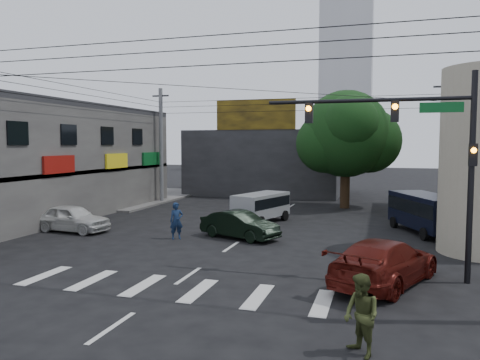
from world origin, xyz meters
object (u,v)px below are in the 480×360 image
at_px(utility_pole_far_right, 443,146).
at_px(silver_minivan, 261,208).
at_px(street_tree, 346,134).
at_px(traffic_officer, 176,221).
at_px(dark_sedan, 240,225).
at_px(navy_van, 426,214).
at_px(utility_pole_far_left, 161,146).
at_px(maroon_sedan, 385,262).
at_px(white_compact, 72,218).
at_px(traffic_gantry, 419,142).
at_px(pedestrian_olive, 361,315).

bearing_deg(utility_pole_far_right, silver_minivan, -147.00).
distance_m(street_tree, traffic_officer, 16.46).
bearing_deg(silver_minivan, dark_sedan, -160.26).
bearing_deg(navy_van, silver_minivan, 62.09).
bearing_deg(utility_pole_far_left, maroon_sedan, -46.16).
distance_m(maroon_sedan, traffic_officer, 11.09).
xyz_separation_m(street_tree, navy_van, (4.91, -8.88, -4.44)).
relative_size(white_compact, silver_minivan, 1.00).
xyz_separation_m(traffic_gantry, traffic_officer, (-11.00, 3.91, -3.91)).
bearing_deg(dark_sedan, utility_pole_far_left, 62.05).
xyz_separation_m(white_compact, silver_minivan, (9.11, 5.84, 0.15)).
bearing_deg(navy_van, utility_pole_far_right, -34.25).
distance_m(utility_pole_far_left, silver_minivan, 12.90).
bearing_deg(white_compact, pedestrian_olive, -119.30).
distance_m(white_compact, navy_van, 19.05).
bearing_deg(street_tree, utility_pole_far_left, -176.05).
distance_m(dark_sedan, navy_van, 10.01).
xyz_separation_m(traffic_gantry, white_compact, (-17.29, 4.11, -4.10)).
relative_size(silver_minivan, navy_van, 0.80).
xyz_separation_m(street_tree, maroon_sedan, (2.78, -18.99, -4.70)).
distance_m(street_tree, white_compact, 19.92).
xyz_separation_m(utility_pole_far_left, utility_pole_far_right, (21.00, 0.00, 0.00)).
relative_size(traffic_gantry, white_compact, 1.62).
xyz_separation_m(white_compact, navy_van, (18.38, 5.02, 0.30)).
height_order(maroon_sedan, traffic_officer, traffic_officer).
xyz_separation_m(navy_van, pedestrian_olive, (-2.66, -15.88, -0.11)).
bearing_deg(traffic_gantry, utility_pole_far_left, 137.14).
bearing_deg(navy_van, pedestrian_olive, 147.67).
xyz_separation_m(traffic_officer, pedestrian_olive, (9.43, -10.67, 0.01)).
distance_m(traffic_officer, pedestrian_olive, 14.24).
height_order(dark_sedan, navy_van, navy_van).
height_order(utility_pole_far_left, maroon_sedan, utility_pole_far_left).
height_order(traffic_gantry, silver_minivan, traffic_gantry).
bearing_deg(silver_minivan, navy_van, -77.14).
bearing_deg(pedestrian_olive, traffic_gantry, 127.31).
relative_size(traffic_gantry, maroon_sedan, 1.25).
height_order(utility_pole_far_right, pedestrian_olive, utility_pole_far_right).
bearing_deg(utility_pole_far_right, utility_pole_far_left, 180.00).
bearing_deg(dark_sedan, street_tree, 3.48).
distance_m(white_compact, traffic_officer, 6.30).
relative_size(utility_pole_far_left, pedestrian_olive, 4.95).
height_order(silver_minivan, pedestrian_olive, pedestrian_olive).
bearing_deg(silver_minivan, pedestrian_olive, -140.47).
xyz_separation_m(utility_pole_far_right, silver_minivan, (-10.86, -7.05, -3.72)).
bearing_deg(utility_pole_far_left, utility_pole_far_right, 0.00).
bearing_deg(utility_pole_far_right, traffic_officer, -136.25).
bearing_deg(pedestrian_olive, utility_pole_far_right, 130.28).
xyz_separation_m(street_tree, utility_pole_far_right, (6.50, -1.00, -0.87)).
distance_m(white_compact, maroon_sedan, 17.02).
bearing_deg(street_tree, traffic_officer, -116.98).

